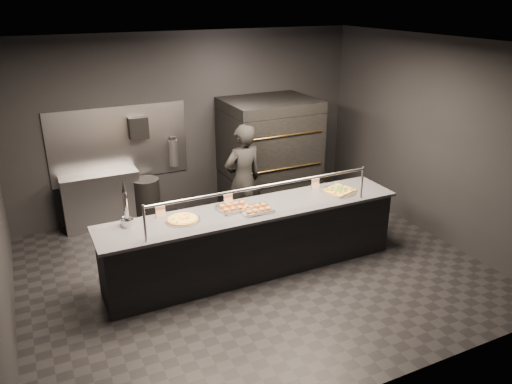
# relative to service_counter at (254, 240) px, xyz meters

# --- Properties ---
(room) EXTENTS (6.04, 6.00, 3.00)m
(room) POSITION_rel_service_counter_xyz_m (-0.02, 0.05, 1.03)
(room) COLOR black
(room) RESTS_ON ground
(service_counter) EXTENTS (4.10, 0.78, 1.37)m
(service_counter) POSITION_rel_service_counter_xyz_m (0.00, 0.00, 0.00)
(service_counter) COLOR black
(service_counter) RESTS_ON ground
(pizza_oven) EXTENTS (1.50, 1.23, 1.91)m
(pizza_oven) POSITION_rel_service_counter_xyz_m (1.20, 1.90, 0.50)
(pizza_oven) COLOR black
(pizza_oven) RESTS_ON ground
(prep_shelf) EXTENTS (1.20, 0.35, 0.90)m
(prep_shelf) POSITION_rel_service_counter_xyz_m (-1.60, 2.32, -0.01)
(prep_shelf) COLOR #99999E
(prep_shelf) RESTS_ON ground
(towel_dispenser) EXTENTS (0.30, 0.20, 0.35)m
(towel_dispenser) POSITION_rel_service_counter_xyz_m (-0.90, 2.39, 1.09)
(towel_dispenser) COLOR black
(towel_dispenser) RESTS_ON room
(fire_extinguisher) EXTENTS (0.14, 0.14, 0.51)m
(fire_extinguisher) POSITION_rel_service_counter_xyz_m (-0.35, 2.40, 0.60)
(fire_extinguisher) COLOR #B2B2B7
(fire_extinguisher) RESTS_ON room
(beer_tap) EXTENTS (0.16, 0.22, 0.60)m
(beer_tap) POSITION_rel_service_counter_xyz_m (-1.60, 0.20, 0.63)
(beer_tap) COLOR silver
(beer_tap) RESTS_ON service_counter
(round_pizza) EXTENTS (0.44, 0.44, 0.03)m
(round_pizza) POSITION_rel_service_counter_xyz_m (-0.95, 0.05, 0.47)
(round_pizza) COLOR silver
(round_pizza) RESTS_ON service_counter
(slider_tray_a) EXTENTS (0.48, 0.39, 0.07)m
(slider_tray_a) POSITION_rel_service_counter_xyz_m (-0.23, 0.10, 0.48)
(slider_tray_a) COLOR silver
(slider_tray_a) RESTS_ON service_counter
(slider_tray_b) EXTENTS (0.44, 0.35, 0.06)m
(slider_tray_b) POSITION_rel_service_counter_xyz_m (-0.00, -0.08, 0.48)
(slider_tray_b) COLOR silver
(slider_tray_b) RESTS_ON service_counter
(square_pizza) EXTENTS (0.48, 0.48, 0.05)m
(square_pizza) POSITION_rel_service_counter_xyz_m (1.35, 0.01, 0.47)
(square_pizza) COLOR silver
(square_pizza) RESTS_ON service_counter
(condiment_jar) EXTENTS (0.13, 0.05, 0.09)m
(condiment_jar) POSITION_rel_service_counter_xyz_m (-1.60, 0.28, 0.50)
(condiment_jar) COLOR silver
(condiment_jar) RESTS_ON service_counter
(tent_cards) EXTENTS (2.41, 0.04, 0.15)m
(tent_cards) POSITION_rel_service_counter_xyz_m (-0.10, 0.28, 0.53)
(tent_cards) COLOR white
(tent_cards) RESTS_ON service_counter
(trash_bin) EXTENTS (0.44, 0.44, 0.73)m
(trash_bin) POSITION_rel_service_counter_xyz_m (-0.90, 2.22, -0.10)
(trash_bin) COLOR black
(trash_bin) RESTS_ON ground
(worker) EXTENTS (0.69, 0.50, 1.75)m
(worker) POSITION_rel_service_counter_xyz_m (0.37, 1.15, 0.41)
(worker) COLOR black
(worker) RESTS_ON ground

